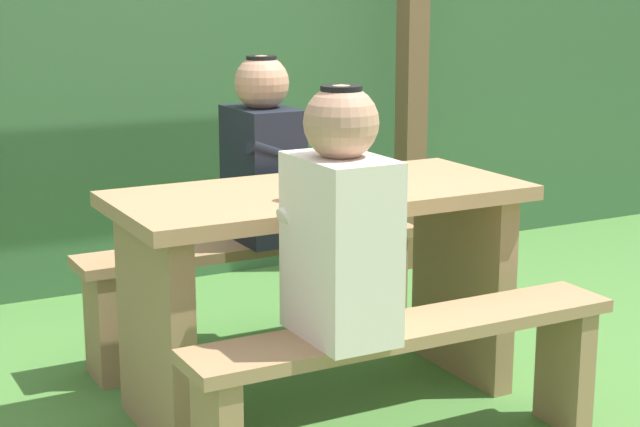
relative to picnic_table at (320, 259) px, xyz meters
The scene contains 11 objects.
ground_plane 0.52m from the picnic_table, ahead, with size 12.00×12.00×0.00m, color #487D37.
hedge_backdrop 2.20m from the picnic_table, 90.00° to the left, with size 6.40×1.02×1.77m, color #376137.
pergola_post_right 1.87m from the picnic_table, 47.23° to the left, with size 0.12×0.12×1.93m, color brown.
picnic_table is the anchor object (origin of this frame).
bench_near 0.59m from the picnic_table, 90.00° to the right, with size 1.40×0.24×0.46m.
bench_far 0.59m from the picnic_table, 90.00° to the left, with size 1.40×0.24×0.46m.
person_white_shirt 0.66m from the picnic_table, 112.70° to the right, with size 0.25×0.35×0.72m.
person_black_coat 0.62m from the picnic_table, 85.22° to the left, with size 0.25×0.35×0.72m.
drinking_glass 0.36m from the picnic_table, 138.41° to the right, with size 0.07×0.07×0.09m, color silver.
bottle_left 0.36m from the picnic_table, ahead, with size 0.06×0.06×0.22m.
cell_phone 0.26m from the picnic_table, 113.80° to the right, with size 0.07×0.14×0.01m, color black.
Camera 1 is at (-1.59, -2.99, 1.45)m, focal length 57.38 mm.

